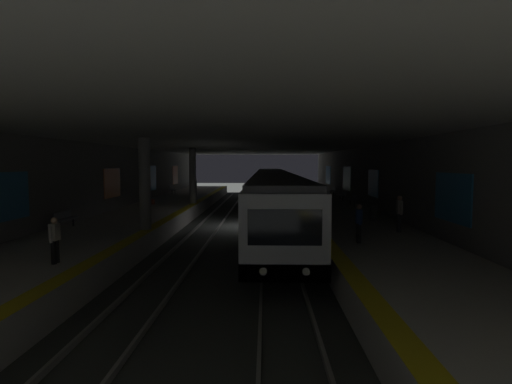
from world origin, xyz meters
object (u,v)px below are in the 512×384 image
Objects in this scene: pillar_near at (145,184)px; bench_left_near at (354,199)px; bench_right_mid at (173,189)px; person_boarding at (55,239)px; bench_right_near at (65,218)px; backpack_on_floor at (153,202)px; person_standing_far at (399,212)px; pillar_far at (193,176)px; person_waiting_near at (359,222)px; bench_left_far at (333,190)px; bench_left_mid at (342,194)px; metro_train at (273,192)px; person_walking_mid at (196,187)px; trash_bin at (374,214)px.

bench_left_near is at bearing -47.92° from pillar_near.
person_boarding is (-30.47, -3.25, 0.29)m from bench_right_mid.
bench_right_near is 11.80m from backpack_on_floor.
pillar_far is at bearing 42.71° from person_standing_far.
pillar_near is 10.41m from person_waiting_near.
bench_right_near is at bearing 140.82° from bench_left_far.
person_waiting_near is at bearing -107.60° from pillar_near.
bench_left_mid is at bearing -75.37° from backpack_on_floor.
pillar_near is 2.68× the size of bench_left_near.
pillar_far is at bearing 84.14° from bench_left_near.
person_boarding is 18.88m from backpack_on_floor.
metro_train reaches higher than bench_left_far.
bench_left_mid is at bearing -59.01° from metro_train.
person_walking_mid reaches higher than bench_left_near.
bench_right_mid is at bearing 34.45° from person_standing_far.
metro_train is at bearing -136.64° from bench_right_mid.
person_boarding is at bearing 127.13° from trash_bin.
person_waiting_near is at bearing 168.30° from bench_left_near.
pillar_near reaches higher than bench_left_far.
pillar_near reaches higher than metro_train.
person_standing_far reaches higher than bench_left_mid.
bench_left_near is 15.97m from person_walking_mid.
bench_left_near is 0.98× the size of person_standing_far.
trash_bin is (-13.00, 0.73, -0.10)m from bench_left_mid.
pillar_near is at bearing 104.45° from trash_bin.
person_standing_far is (-16.58, 0.51, 0.43)m from bench_left_mid.
person_waiting_near is 0.92× the size of person_standing_far.
person_standing_far is (-13.41, -12.38, -1.32)m from pillar_far.
bench_left_near is 1.00× the size of bench_right_near.
person_waiting_near is at bearing 172.84° from bench_left_far.
metro_train is 6.39m from bench_left_near.
person_waiting_near reaches higher than trash_bin.
pillar_far is 2.59× the size of person_walking_mid.
bench_right_near is at bearing 87.60° from person_standing_far.
bench_right_near is 1.00× the size of bench_right_mid.
bench_left_mid is at bearing -38.62° from pillar_near.
bench_left_near is at bearing -4.94° from trash_bin.
pillar_far is 3.80m from backpack_on_floor.
person_walking_mid reaches higher than bench_left_far.
pillar_far is at bearing -158.71° from bench_right_mid.
person_standing_far reaches higher than person_boarding.
pillar_far reaches higher than bench_left_near.
person_walking_mid reaches higher than bench_left_mid.
metro_train is at bearing 24.52° from person_standing_far.
pillar_near is at bearing 148.69° from bench_left_far.
pillar_near is at bearing 152.01° from metro_train.
backpack_on_floor is at bearing 107.92° from pillar_far.
person_standing_far reaches higher than bench_right_mid.
person_walking_mid is (3.48, 13.83, 0.44)m from bench_left_mid.
person_waiting_near is at bearing -148.55° from pillar_far.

